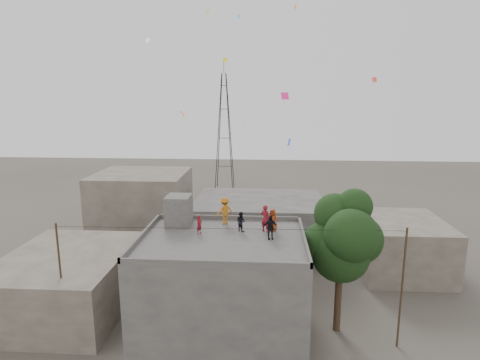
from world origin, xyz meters
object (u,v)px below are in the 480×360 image
object	(u,v)px
person_red_adult	(265,218)
person_dark_adult	(270,227)
stair_head_box	(179,210)
tree	(344,238)
transmission_tower	(224,132)

from	to	relation	value
person_red_adult	person_dark_adult	bearing A→B (deg)	135.68
stair_head_box	person_dark_adult	bearing A→B (deg)	-21.51
stair_head_box	person_red_adult	xyz separation A→B (m)	(5.79, -1.04, -0.13)
person_red_adult	tree	bearing A→B (deg)	-158.31
tree	transmission_tower	distance (m)	41.12
tree	transmission_tower	xyz separation A→B (m)	(-11.37, 39.40, 2.97)
stair_head_box	person_dark_adult	size ratio (longest dim) A/B	1.34
stair_head_box	tree	world-z (taller)	tree
stair_head_box	person_red_adult	bearing A→B (deg)	-10.18
transmission_tower	person_dark_adult	distance (m)	40.45
tree	transmission_tower	world-z (taller)	transmission_tower
stair_head_box	person_dark_adult	xyz separation A→B (m)	(6.09, -2.40, -0.26)
person_dark_adult	stair_head_box	bearing A→B (deg)	150.16
transmission_tower	person_dark_adult	size ratio (longest dim) A/B	13.44
stair_head_box	transmission_tower	distance (m)	37.46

